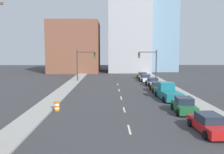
# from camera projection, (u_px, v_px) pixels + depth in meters

# --- Properties ---
(sidewalk_left) EXTENTS (2.37, 92.30, 0.17)m
(sidewalk_left) POSITION_uv_depth(u_px,v_px,m) (78.00, 78.00, 56.88)
(sidewalk_left) COLOR #9E9B93
(sidewalk_left) RESTS_ON ground
(sidewalk_right) EXTENTS (2.37, 92.30, 0.17)m
(sidewalk_right) POSITION_uv_depth(u_px,v_px,m) (154.00, 78.00, 57.09)
(sidewalk_right) COLOR #9E9B93
(sidewalk_right) RESTS_ON ground
(lane_stripe_at_8m) EXTENTS (0.16, 2.40, 0.01)m
(lane_stripe_at_8m) POSITION_uv_depth(u_px,v_px,m) (129.00, 129.00, 19.51)
(lane_stripe_at_8m) COLOR beige
(lane_stripe_at_8m) RESTS_ON ground
(lane_stripe_at_15m) EXTENTS (0.16, 2.40, 0.01)m
(lane_stripe_at_15m) POSITION_uv_depth(u_px,v_px,m) (124.00, 110.00, 26.10)
(lane_stripe_at_15m) COLOR beige
(lane_stripe_at_15m) RESTS_ON ground
(lane_stripe_at_22m) EXTENTS (0.16, 2.40, 0.01)m
(lane_stripe_at_22m) POSITION_uv_depth(u_px,v_px,m) (121.00, 98.00, 32.58)
(lane_stripe_at_22m) COLOR beige
(lane_stripe_at_22m) RESTS_ON ground
(lane_stripe_at_28m) EXTENTS (0.16, 2.40, 0.01)m
(lane_stripe_at_28m) POSITION_uv_depth(u_px,v_px,m) (119.00, 90.00, 39.09)
(lane_stripe_at_28m) COLOR beige
(lane_stripe_at_28m) RESTS_ON ground
(lane_stripe_at_35m) EXTENTS (0.16, 2.40, 0.01)m
(lane_stripe_at_35m) POSITION_uv_depth(u_px,v_px,m) (118.00, 84.00, 46.06)
(lane_stripe_at_35m) COLOR beige
(lane_stripe_at_35m) RESTS_ON ground
(building_brick_left) EXTENTS (14.00, 16.00, 14.52)m
(building_brick_left) POSITION_uv_depth(u_px,v_px,m) (75.00, 47.00, 73.59)
(building_brick_left) COLOR brown
(building_brick_left) RESTS_ON ground
(building_office_center) EXTENTS (12.00, 20.00, 29.04)m
(building_office_center) POSITION_uv_depth(u_px,v_px,m) (128.00, 24.00, 77.00)
(building_office_center) COLOR #A8A8AD
(building_office_center) RESTS_ON ground
(building_glass_right) EXTENTS (13.00, 20.00, 31.08)m
(building_glass_right) POSITION_uv_depth(u_px,v_px,m) (152.00, 22.00, 80.97)
(building_glass_right) COLOR #7A9EB7
(building_glass_right) RESTS_ON ground
(traffic_signal_left) EXTENTS (3.79, 0.35, 6.32)m
(traffic_signal_left) POSITION_uv_depth(u_px,v_px,m) (82.00, 61.00, 50.17)
(traffic_signal_left) COLOR #38383D
(traffic_signal_left) RESTS_ON ground
(traffic_signal_right) EXTENTS (3.79, 0.35, 6.32)m
(traffic_signal_right) POSITION_uv_depth(u_px,v_px,m) (151.00, 61.00, 50.33)
(traffic_signal_right) COLOR #38383D
(traffic_signal_right) RESTS_ON ground
(traffic_barrel) EXTENTS (0.56, 0.56, 0.95)m
(traffic_barrel) POSITION_uv_depth(u_px,v_px,m) (57.00, 106.00, 25.61)
(traffic_barrel) COLOR orange
(traffic_barrel) RESTS_ON ground
(sedan_red) EXTENTS (2.16, 4.85, 1.40)m
(sedan_red) POSITION_uv_depth(u_px,v_px,m) (209.00, 124.00, 18.82)
(sedan_red) COLOR red
(sedan_red) RESTS_ON ground
(sedan_green) EXTENTS (2.24, 4.38, 1.55)m
(sedan_green) POSITION_uv_depth(u_px,v_px,m) (184.00, 106.00, 24.87)
(sedan_green) COLOR #1E6033
(sedan_green) RESTS_ON ground
(pickup_truck_teal) EXTENTS (2.66, 6.30, 2.05)m
(pickup_truck_teal) POSITION_uv_depth(u_px,v_px,m) (168.00, 92.00, 32.02)
(pickup_truck_teal) COLOR #196B75
(pickup_truck_teal) RESTS_ON ground
(sedan_brown) EXTENTS (2.09, 4.71, 1.45)m
(sedan_brown) POSITION_uv_depth(u_px,v_px,m) (157.00, 87.00, 37.92)
(sedan_brown) COLOR brown
(sedan_brown) RESTS_ON ground
(sedan_silver) EXTENTS (2.15, 4.59, 1.46)m
(sedan_silver) POSITION_uv_depth(u_px,v_px,m) (153.00, 82.00, 44.01)
(sedan_silver) COLOR #B2B2BC
(sedan_silver) RESTS_ON ground
(sedan_white) EXTENTS (2.28, 4.39, 1.43)m
(sedan_white) POSITION_uv_depth(u_px,v_px,m) (145.00, 78.00, 50.40)
(sedan_white) COLOR silver
(sedan_white) RESTS_ON ground
(sedan_yellow) EXTENTS (2.15, 4.74, 1.42)m
(sedan_yellow) POSITION_uv_depth(u_px,v_px,m) (142.00, 76.00, 55.50)
(sedan_yellow) COLOR gold
(sedan_yellow) RESTS_ON ground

